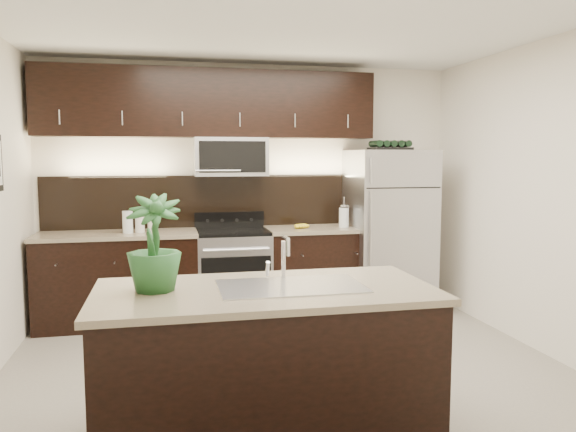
% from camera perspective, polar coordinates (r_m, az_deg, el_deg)
% --- Properties ---
extents(ground, '(4.50, 4.50, 0.00)m').
position_cam_1_polar(ground, '(4.57, 0.26, -15.80)').
color(ground, gray).
rests_on(ground, ground).
extents(room_walls, '(4.52, 4.02, 2.71)m').
position_cam_1_polar(room_walls, '(4.18, -1.11, 5.98)').
color(room_walls, silver).
rests_on(room_walls, ground).
extents(counter_run, '(3.51, 0.65, 0.94)m').
position_cam_1_polar(counter_run, '(5.98, -7.59, -5.90)').
color(counter_run, black).
rests_on(counter_run, ground).
extents(upper_fixtures, '(3.49, 0.40, 1.66)m').
position_cam_1_polar(upper_fixtures, '(6.01, -7.68, 10.17)').
color(upper_fixtures, black).
rests_on(upper_fixtures, counter_run).
extents(island, '(1.96, 0.96, 0.94)m').
position_cam_1_polar(island, '(3.42, -2.26, -14.97)').
color(island, black).
rests_on(island, ground).
extents(sink_faucet, '(0.84, 0.50, 0.28)m').
position_cam_1_polar(sink_faucet, '(3.32, 0.24, -6.89)').
color(sink_faucet, silver).
rests_on(sink_faucet, island).
extents(refrigerator, '(0.85, 0.77, 1.77)m').
position_cam_1_polar(refrigerator, '(6.30, 10.17, -1.49)').
color(refrigerator, '#B2B2B7').
rests_on(refrigerator, ground).
extents(wine_rack, '(0.44, 0.27, 0.10)m').
position_cam_1_polar(wine_rack, '(6.25, 10.33, 7.04)').
color(wine_rack, black).
rests_on(wine_rack, refrigerator).
extents(plant, '(0.33, 0.33, 0.55)m').
position_cam_1_polar(plant, '(3.25, -13.48, -2.68)').
color(plant, '#225626').
rests_on(plant, island).
extents(canisters, '(0.32, 0.16, 0.22)m').
position_cam_1_polar(canisters, '(5.85, -15.10, -0.67)').
color(canisters, silver).
rests_on(canisters, counter_run).
extents(french_press, '(0.11, 0.11, 0.32)m').
position_cam_1_polar(french_press, '(6.11, 5.70, -0.02)').
color(french_press, silver).
rests_on(french_press, counter_run).
extents(bananas, '(0.21, 0.19, 0.05)m').
position_cam_1_polar(bananas, '(5.95, 0.89, -1.04)').
color(bananas, gold).
rests_on(bananas, counter_run).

